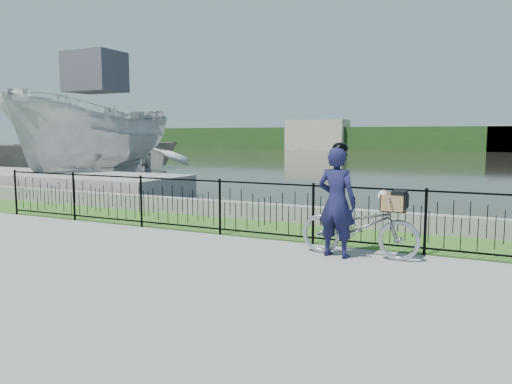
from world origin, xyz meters
The scene contains 12 objects.
ground centered at (0.00, 0.00, 0.00)m, with size 120.00×120.00×0.00m, color gray.
grass_strip centered at (0.00, 2.60, 0.00)m, with size 60.00×2.00×0.01m, color #34641F.
water centered at (0.00, 33.00, 0.00)m, with size 120.00×120.00×0.00m, color black.
quay_wall centered at (0.00, 3.60, 0.20)m, with size 60.00×0.30×0.40m, color gray.
fence centered at (0.00, 1.60, 0.58)m, with size 14.00×0.06×1.15m, color black, non-canonical shape.
far_treeline centered at (0.00, 60.00, 1.50)m, with size 120.00×6.00×3.00m, color #224219.
far_building_left centered at (-18.00, 58.00, 2.00)m, with size 8.00×4.00×4.00m, color #AA9D89.
dock centered at (-10.00, 5.50, 0.35)m, with size 10.00×3.00×0.70m, color gray.
bicycle_rig centered at (2.02, 1.03, 0.53)m, with size 1.99×0.69×1.17m.
cyclist centered at (1.67, 0.85, 0.94)m, with size 0.73×0.54×1.92m.
boat_near centered at (-10.78, 8.58, 1.91)m, with size 4.24×9.45×5.35m.
boat_far centered at (-15.94, 12.39, 1.28)m, with size 9.73×12.99×2.56m.
Camera 1 is at (4.01, -7.14, 2.05)m, focal length 35.00 mm.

